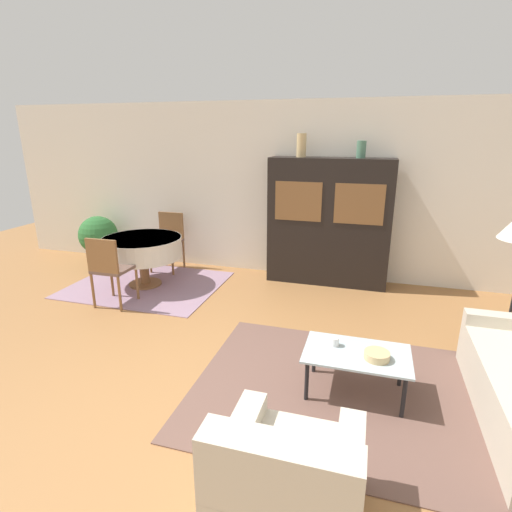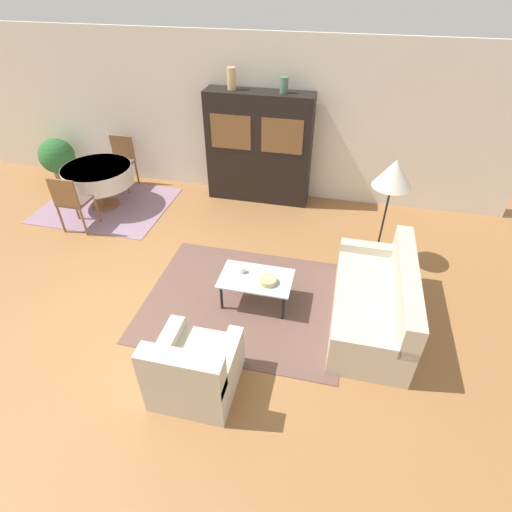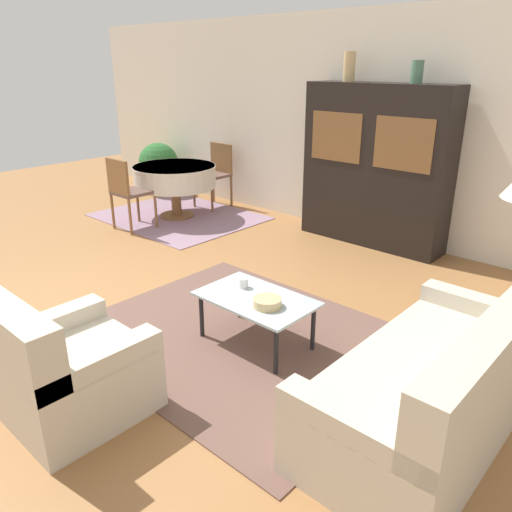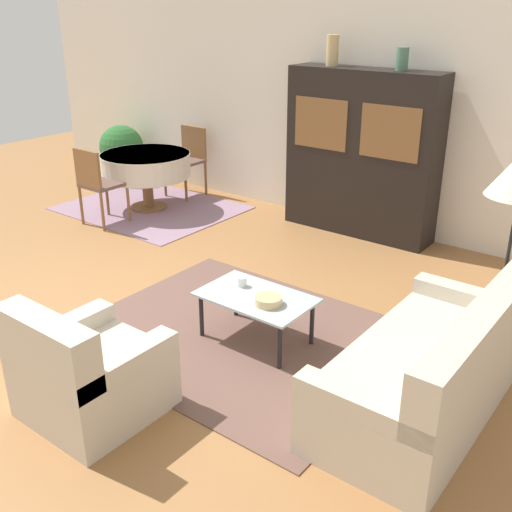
% 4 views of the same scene
% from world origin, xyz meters
% --- Properties ---
extents(ground_plane, '(14.00, 14.00, 0.00)m').
position_xyz_m(ground_plane, '(0.00, 0.00, 0.00)').
color(ground_plane, '#9E6B3D').
extents(wall_back, '(10.00, 0.06, 2.70)m').
position_xyz_m(wall_back, '(0.00, 3.63, 1.35)').
color(wall_back, silver).
rests_on(wall_back, ground_plane).
extents(area_rug, '(2.55, 2.08, 0.01)m').
position_xyz_m(area_rug, '(1.20, 0.60, 0.01)').
color(area_rug, brown).
rests_on(area_rug, ground_plane).
extents(dining_rug, '(2.20, 1.76, 0.01)m').
position_xyz_m(dining_rug, '(-1.84, 2.44, 0.01)').
color(dining_rug, gray).
rests_on(dining_rug, ground_plane).
extents(armchair, '(0.80, 0.81, 0.83)m').
position_xyz_m(armchair, '(1.03, -0.80, 0.31)').
color(armchair, beige).
rests_on(armchair, ground_plane).
extents(coffee_table, '(0.91, 0.56, 0.40)m').
position_xyz_m(coffee_table, '(1.34, 0.62, 0.36)').
color(coffee_table, black).
rests_on(coffee_table, area_rug).
extents(display_cabinet, '(1.79, 0.44, 1.89)m').
position_xyz_m(display_cabinet, '(0.75, 3.36, 0.94)').
color(display_cabinet, black).
rests_on(display_cabinet, ground_plane).
extents(dining_table, '(1.16, 1.16, 0.74)m').
position_xyz_m(dining_table, '(-1.86, 2.43, 0.59)').
color(dining_table, brown).
rests_on(dining_table, dining_rug).
extents(dining_chair_near, '(0.44, 0.44, 0.95)m').
position_xyz_m(dining_chair_near, '(-1.86, 1.63, 0.56)').
color(dining_chair_near, brown).
rests_on(dining_chair_near, dining_rug).
extents(dining_chair_far, '(0.44, 0.44, 0.95)m').
position_xyz_m(dining_chair_far, '(-1.86, 3.22, 0.56)').
color(dining_chair_far, brown).
rests_on(dining_chair_far, dining_rug).
extents(cup, '(0.08, 0.08, 0.08)m').
position_xyz_m(cup, '(1.14, 0.69, 0.45)').
color(cup, white).
rests_on(cup, coffee_table).
extents(bowl, '(0.21, 0.21, 0.07)m').
position_xyz_m(bowl, '(1.50, 0.56, 0.44)').
color(bowl, tan).
rests_on(bowl, coffee_table).
extents(vase_tall, '(0.14, 0.14, 0.33)m').
position_xyz_m(vase_tall, '(0.31, 3.36, 2.05)').
color(vase_tall, tan).
rests_on(vase_tall, display_cabinet).
extents(vase_short, '(0.13, 0.13, 0.24)m').
position_xyz_m(vase_short, '(1.15, 3.36, 2.00)').
color(vase_short, '#4C7A60').
rests_on(vase_short, display_cabinet).
extents(potted_plant, '(0.66, 0.66, 0.85)m').
position_xyz_m(potted_plant, '(-3.18, 3.14, 0.50)').
color(potted_plant, '#93664C').
rests_on(potted_plant, ground_plane).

